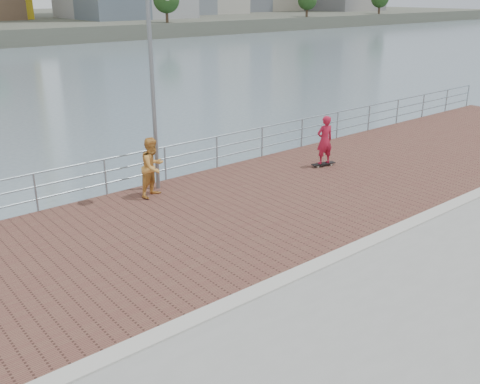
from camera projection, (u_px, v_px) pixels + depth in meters
water at (296, 351)px, 12.15m from camera, size 400.00×400.00×0.00m
brick_lane at (201, 221)px, 14.05m from camera, size 40.00×6.80×0.02m
curb at (299, 273)px, 11.44m from camera, size 40.00×0.40×0.06m
guardrail at (136, 166)px, 16.27m from camera, size 39.06×0.06×1.13m
street_lamp at (158, 41)px, 14.53m from camera, size 0.45×1.32×6.20m
skateboard at (323, 164)px, 18.44m from camera, size 0.89×0.42×0.10m
skateboarder at (325, 140)px, 18.14m from camera, size 0.69×0.53×1.67m
bystander at (153, 167)px, 15.49m from camera, size 1.04×0.93×1.76m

